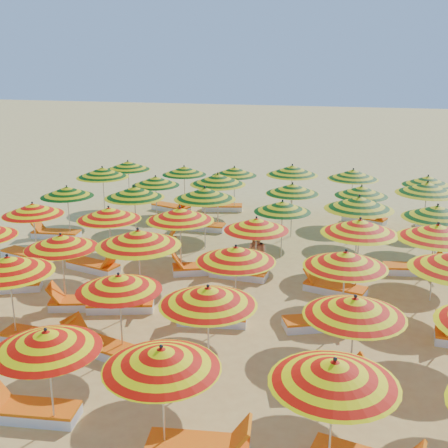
{
  "coord_description": "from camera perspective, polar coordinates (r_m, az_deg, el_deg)",
  "views": [
    {
      "loc": [
        3.89,
        -14.88,
        6.39
      ],
      "look_at": [
        0.0,
        0.5,
        1.6
      ],
      "focal_mm": 45.0,
      "sensor_mm": 36.0,
      "label": 1
    }
  ],
  "objects": [
    {
      "name": "umbrella_39",
      "position": [
        22.81,
        6.94,
        5.44
      ],
      "size": [
        2.2,
        2.2,
        2.21
      ],
      "color": "silver",
      "rests_on": "ground"
    },
    {
      "name": "lounger_16",
      "position": [
        16.86,
        1.34,
        -4.92
      ],
      "size": [
        1.77,
        0.69,
        0.69
      ],
      "rotation": [
        0.0,
        0.0,
        3.08
      ],
      "color": "white",
      "rests_on": "ground"
    },
    {
      "name": "umbrella_20",
      "position": [
        16.59,
        -4.49,
        1.0
      ],
      "size": [
        2.63,
        2.63,
        2.14
      ],
      "color": "silver",
      "rests_on": "ground"
    },
    {
      "name": "umbrella_40",
      "position": [
        22.78,
        12.98,
        4.94
      ],
      "size": [
        2.17,
        2.17,
        2.13
      ],
      "color": "silver",
      "rests_on": "ground"
    },
    {
      "name": "lounger_25",
      "position": [
        22.95,
        14.16,
        0.51
      ],
      "size": [
        1.83,
        1.15,
        0.69
      ],
      "rotation": [
        0.0,
        0.0,
        -0.36
      ],
      "color": "white",
      "rests_on": "ground"
    },
    {
      "name": "lounger_10",
      "position": [
        14.1,
        -1.39,
        -9.46
      ],
      "size": [
        1.8,
        0.82,
        0.69
      ],
      "rotation": [
        0.0,
        0.0,
        3.28
      ],
      "color": "white",
      "rests_on": "ground"
    },
    {
      "name": "beachgoer_b",
      "position": [
        16.45,
        3.32,
        -3.29
      ],
      "size": [
        0.91,
        0.85,
        1.5
      ],
      "primitive_type": "imported",
      "rotation": [
        0.0,
        0.0,
        5.76
      ],
      "color": "tan",
      "rests_on": "ground"
    },
    {
      "name": "umbrella_27",
      "position": [
        18.12,
        5.96,
        1.78
      ],
      "size": [
        2.0,
        2.0,
        1.95
      ],
      "color": "silver",
      "rests_on": "ground"
    },
    {
      "name": "lounger_11",
      "position": [
        14.07,
        9.75,
        -9.77
      ],
      "size": [
        1.82,
        1.21,
        0.69
      ],
      "rotation": [
        0.0,
        0.0,
        0.4
      ],
      "color": "white",
      "rests_on": "ground"
    },
    {
      "name": "umbrella_10",
      "position": [
        10.97,
        13.15,
        -8.19
      ],
      "size": [
        2.26,
        2.26,
        2.08
      ],
      "color": "silver",
      "rests_on": "ground"
    },
    {
      "name": "umbrella_9",
      "position": [
        11.13,
        -1.63,
        -7.32
      ],
      "size": [
        2.05,
        2.05,
        2.09
      ],
      "color": "silver",
      "rests_on": "ground"
    },
    {
      "name": "lounger_13",
      "position": [
        19.36,
        -19.38,
        -2.98
      ],
      "size": [
        1.82,
        1.01,
        0.69
      ],
      "rotation": [
        0.0,
        0.0,
        -0.26
      ],
      "color": "white",
      "rests_on": "ground"
    },
    {
      "name": "lounger_21",
      "position": [
        22.03,
        -5.42,
        0.28
      ],
      "size": [
        1.82,
        1.24,
        0.69
      ],
      "rotation": [
        0.0,
        0.0,
        -0.43
      ],
      "color": "white",
      "rests_on": "ground"
    },
    {
      "name": "lounger_7",
      "position": [
        17.07,
        -21.08,
        -5.82
      ],
      "size": [
        1.82,
        1.2,
        0.69
      ],
      "rotation": [
        0.0,
        0.0,
        3.54
      ],
      "color": "white",
      "rests_on": "ground"
    },
    {
      "name": "umbrella_24",
      "position": [
        20.67,
        -15.67,
        3.19
      ],
      "size": [
        2.03,
        2.03,
        1.99
      ],
      "color": "silver",
      "rests_on": "ground"
    },
    {
      "name": "lounger_15",
      "position": [
        17.18,
        -2.54,
        -4.5
      ],
      "size": [
        1.82,
        1.2,
        0.69
      ],
      "rotation": [
        0.0,
        0.0,
        3.53
      ],
      "color": "white",
      "rests_on": "ground"
    },
    {
      "name": "umbrella_15",
      "position": [
        13.46,
        1.21,
        -3.06
      ],
      "size": [
        2.46,
        2.46,
        2.06
      ],
      "color": "silver",
      "rests_on": "ground"
    },
    {
      "name": "umbrella_4",
      "position": [
        8.8,
        11.15,
        -14.56
      ],
      "size": [
        2.5,
        2.5,
        2.11
      ],
      "color": "silver",
      "rests_on": "ground"
    },
    {
      "name": "lounger_22",
      "position": [
        21.35,
        -2.33,
        -0.2
      ],
      "size": [
        1.74,
        0.59,
        0.69
      ],
      "rotation": [
        0.0,
        0.0,
        3.15
      ],
      "color": "white",
      "rests_on": "ground"
    },
    {
      "name": "umbrella_28",
      "position": [
        17.83,
        13.57,
        2.1
      ],
      "size": [
        2.86,
        2.86,
        2.28
      ],
      "color": "silver",
      "rests_on": "ground"
    },
    {
      "name": "umbrella_36",
      "position": [
        24.79,
        -9.73,
        5.89
      ],
      "size": [
        2.43,
        2.43,
        2.05
      ],
      "color": "silver",
      "rests_on": "ground"
    },
    {
      "name": "umbrella_30",
      "position": [
        22.83,
        -12.25,
        5.15
      ],
      "size": [
        2.74,
        2.74,
        2.19
      ],
      "color": "silver",
      "rests_on": "ground"
    },
    {
      "name": "lounger_0",
      "position": [
        11.38,
        -19.12,
        -17.47
      ],
      "size": [
        1.79,
        0.78,
        0.69
      ],
      "rotation": [
        0.0,
        0.0,
        3.26
      ],
      "color": "white",
      "rests_on": "ground"
    },
    {
      "name": "lounger_20",
      "position": [
        18.09,
        18.75,
        -4.31
      ],
      "size": [
        1.81,
        0.87,
        0.69
      ],
      "rotation": [
        0.0,
        0.0,
        0.17
      ],
      "color": "white",
      "rests_on": "ground"
    },
    {
      "name": "umbrella_21",
      "position": [
        16.04,
        3.31,
        -0.02
      ],
      "size": [
        2.39,
        2.39,
        1.99
      ],
      "color": "silver",
      "rests_on": "ground"
    },
    {
      "name": "lounger_6",
      "position": [
        11.72,
        10.03,
        -15.64
      ],
      "size": [
        1.83,
        1.05,
        0.69
      ],
      "rotation": [
        0.0,
        0.0,
        0.29
      ],
      "color": "white",
      "rests_on": "ground"
    },
    {
      "name": "umbrella_19",
      "position": [
        17.25,
        -11.62,
        1.06
      ],
      "size": [
        2.2,
        2.2,
        2.06
      ],
      "color": "silver",
      "rests_on": "ground"
    },
    {
      "name": "umbrella_16",
      "position": [
        13.33,
        12.25,
        -3.51
      ],
      "size": [
        2.4,
        2.4,
        2.1
      ],
      "color": "silver",
      "rests_on": "ground"
    },
    {
      "name": "lounger_5",
      "position": [
        13.16,
        -12.71,
        -11.94
      ],
      "size": [
        1.82,
        1.01,
        0.69
      ],
      "rotation": [
        0.0,
        0.0,
        2.88
      ],
      "color": "white",
      "rests_on": "ground"
    },
    {
      "name": "umbrella_33",
      "position": [
        20.29,
        6.97,
        3.58
      ],
      "size": [
        2.26,
        2.26,
        2.04
      ],
      "color": "silver",
      "rests_on": "ground"
    },
    {
      "name": "umbrella_31",
      "position": [
        21.89,
        -6.96,
        4.37
      ],
      "size": [
        2.08,
        2.08,
        1.96
      ],
      "color": "silver",
      "rests_on": "ground"
    },
    {
      "name": "lounger_19",
      "position": [
        19.66,
        -7.2,
        -1.83
      ],
      "size": [
        1.83,
        1.04,
        0.69
      ],
      "rotation": [
        0.0,
        0.0,
        0.28
      ],
      "color": "white",
      "rests_on": "ground"
    },
    {
      "name": "lounger_18",
      "position": [
        21.35,
        -16.78,
        -0.92
      ],
      "size": [
        1.78,
        0.76,
        0.69
      ],
      "rotation": [
        0.0,
        0.0,
        3.25
      ],
      "color": "white",
      "rests_on": "ground"
    },
    {
      "name": "umbrella_13",
      "position": [
        15.08,
        -16.24,
        -1.73
      ],
      "size": [
        2.19,
        2.19,
        2.01
      ],
      "color": "silver",
      "rests_on": "ground"
    },
    {
      "name": "umbrella_35",
      "position": [
        20.57,
        19.95,
        3.47
      ],
      "size": [
        2.81,
        2.81,
        2.27
      ],
      "color": "silver",
      "rests_on": "ground"
    },
    {
      "name": "umbrella_18",
      "position": [
        18.49,
        -18.86,
        1.44
      ],
      "size": [
        2.02,
        2.02,
        2.02
      ],
      "color": "silver",
      "rests_on": "ground"
    },
    {
      "name": "umbrella_8",
      "position": [
        12.25,
        -10.64,
        -5.87
      ],
      "size": [
        1.89,
        1.89,
        1.96
      ],
      "color": "silver",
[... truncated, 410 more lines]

